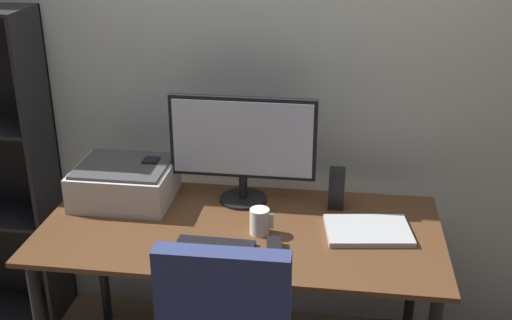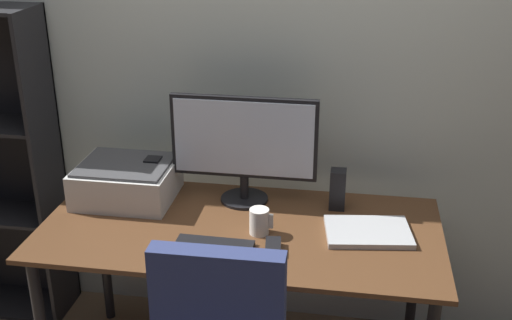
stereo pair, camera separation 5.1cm
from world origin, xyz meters
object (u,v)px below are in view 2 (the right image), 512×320
Objects in this scene: desk at (240,245)px; laptop at (368,232)px; mouse at (273,246)px; speaker_right at (338,189)px; keyboard at (214,246)px; speaker_left at (154,177)px; coffee_mug at (259,221)px; printer at (127,181)px; monitor at (244,143)px.

laptop reaches higher than desk.
speaker_right is (0.21, 0.38, 0.07)m from mouse.
mouse reaches higher than keyboard.
speaker_left and speaker_right have the same top height.
coffee_mug reaches higher than desk.
speaker_right is at bearing 114.15° from laptop.
coffee_mug is at bearing -137.39° from speaker_right.
keyboard is at bearing -48.80° from speaker_left.
laptop is 1.03m from printer.
speaker_left is at bearing -178.85° from monitor.
speaker_right is (0.28, 0.26, 0.03)m from coffee_mug.
printer is (-0.89, -0.05, -0.00)m from speaker_right.
monitor is 6.29× the size of mouse.
desk is 0.21m from keyboard.
speaker_left is (-0.91, 0.20, 0.07)m from laptop.
speaker_left is at bearing 139.51° from mouse.
monitor is 0.43m from speaker_left.
coffee_mug is 0.42m from laptop.
speaker_left is at bearing 25.39° from printer.
laptop is at bearing -57.90° from speaker_right.
printer is (-0.60, 0.21, 0.03)m from coffee_mug.
mouse is at bearing 6.77° from keyboard.
coffee_mug is at bearing -68.24° from monitor.
laptop is 0.93m from speaker_left.
monitor reaches higher than printer.
monitor reaches higher than keyboard.
monitor is 1.51× the size of printer.
laptop is at bearing 20.00° from mouse.
keyboard is 0.54m from speaker_left.
speaker_right is (0.39, -0.01, -0.18)m from monitor.
speaker_left is (-0.57, 0.38, 0.07)m from mouse.
keyboard is (-0.07, -0.18, 0.09)m from desk.
mouse reaches higher than desk.
printer reaches higher than coffee_mug.
speaker_left is at bearing 159.40° from laptop.
speaker_left is 0.12m from printer.
monitor is at bearing 149.83° from laptop.
coffee_mug is 0.60× the size of speaker_right.
coffee_mug is at bearing -19.25° from printer.
speaker_right is (0.78, 0.00, 0.00)m from speaker_left.
speaker_right is (-0.13, 0.20, 0.07)m from laptop.
desk is at bearing 70.35° from keyboard.
monitor reaches higher than speaker_right.
mouse is at bearing -119.62° from speaker_right.
keyboard is 2.84× the size of coffee_mug.
speaker_left is at bearing 132.14° from keyboard.
coffee_mug is 0.56m from speaker_left.
monitor is 0.36m from coffee_mug.
speaker_left is (-0.35, 0.40, 0.08)m from keyboard.
speaker_left is (-0.39, -0.01, -0.18)m from monitor.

